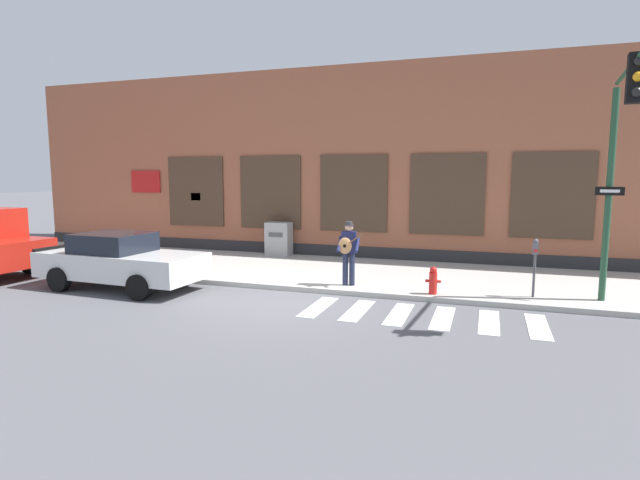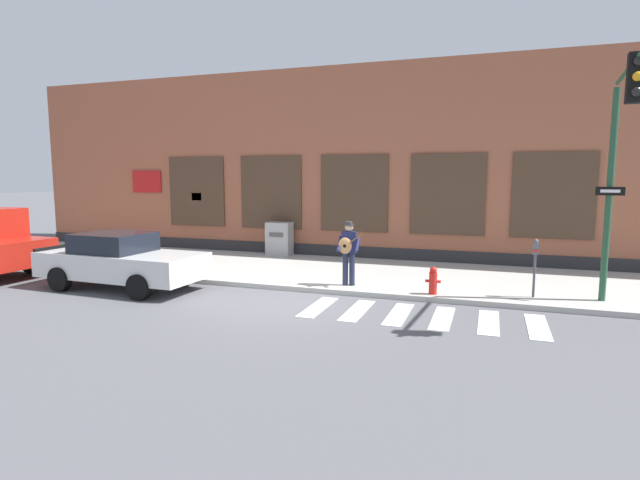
{
  "view_description": "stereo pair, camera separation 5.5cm",
  "coord_description": "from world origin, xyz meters",
  "px_view_note": "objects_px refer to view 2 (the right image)",
  "views": [
    {
      "loc": [
        4.65,
        -11.01,
        3.08
      ],
      "look_at": [
        0.41,
        1.45,
        1.39
      ],
      "focal_mm": 28.0,
      "sensor_mm": 36.0,
      "label": 1
    },
    {
      "loc": [
        4.7,
        -10.99,
        3.08
      ],
      "look_at": [
        0.41,
        1.45,
        1.39
      ],
      "focal_mm": 28.0,
      "sensor_mm": 36.0,
      "label": 2
    }
  ],
  "objects_px": {
    "red_car": "(120,261)",
    "traffic_light": "(620,147)",
    "fire_hydrant": "(433,281)",
    "utility_box": "(279,239)",
    "busker": "(348,249)",
    "parking_meter": "(535,259)"
  },
  "relations": [
    {
      "from": "busker",
      "to": "traffic_light",
      "type": "xyz_separation_m",
      "value": [
        6.07,
        -0.75,
        2.55
      ]
    },
    {
      "from": "red_car",
      "to": "traffic_light",
      "type": "height_order",
      "value": "traffic_light"
    },
    {
      "from": "parking_meter",
      "to": "traffic_light",
      "type": "bearing_deg",
      "value": -33.73
    },
    {
      "from": "utility_box",
      "to": "parking_meter",
      "type": "bearing_deg",
      "value": -25.12
    },
    {
      "from": "red_car",
      "to": "fire_hydrant",
      "type": "relative_size",
      "value": 6.67
    },
    {
      "from": "utility_box",
      "to": "red_car",
      "type": "bearing_deg",
      "value": -109.8
    },
    {
      "from": "utility_box",
      "to": "busker",
      "type": "bearing_deg",
      "value": -47.37
    },
    {
      "from": "busker",
      "to": "parking_meter",
      "type": "xyz_separation_m",
      "value": [
        4.65,
        0.2,
        -0.05
      ]
    },
    {
      "from": "traffic_light",
      "to": "fire_hydrant",
      "type": "height_order",
      "value": "traffic_light"
    },
    {
      "from": "parking_meter",
      "to": "fire_hydrant",
      "type": "relative_size",
      "value": 2.05
    },
    {
      "from": "utility_box",
      "to": "fire_hydrant",
      "type": "height_order",
      "value": "utility_box"
    },
    {
      "from": "parking_meter",
      "to": "red_car",
      "type": "bearing_deg",
      "value": -169.42
    },
    {
      "from": "traffic_light",
      "to": "utility_box",
      "type": "distance_m",
      "value": 11.45
    },
    {
      "from": "fire_hydrant",
      "to": "red_car",
      "type": "bearing_deg",
      "value": -169.65
    },
    {
      "from": "red_car",
      "to": "traffic_light",
      "type": "distance_m",
      "value": 12.45
    },
    {
      "from": "busker",
      "to": "fire_hydrant",
      "type": "relative_size",
      "value": 2.48
    },
    {
      "from": "busker",
      "to": "parking_meter",
      "type": "distance_m",
      "value": 4.65
    },
    {
      "from": "parking_meter",
      "to": "utility_box",
      "type": "xyz_separation_m",
      "value": [
        -8.49,
        3.98,
        -0.33
      ]
    },
    {
      "from": "fire_hydrant",
      "to": "utility_box",
      "type": "bearing_deg",
      "value": 144.0
    },
    {
      "from": "red_car",
      "to": "parking_meter",
      "type": "height_order",
      "value": "parking_meter"
    },
    {
      "from": "busker",
      "to": "utility_box",
      "type": "xyz_separation_m",
      "value": [
        -3.85,
        4.18,
        -0.37
      ]
    },
    {
      "from": "red_car",
      "to": "utility_box",
      "type": "relative_size",
      "value": 3.77
    }
  ]
}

